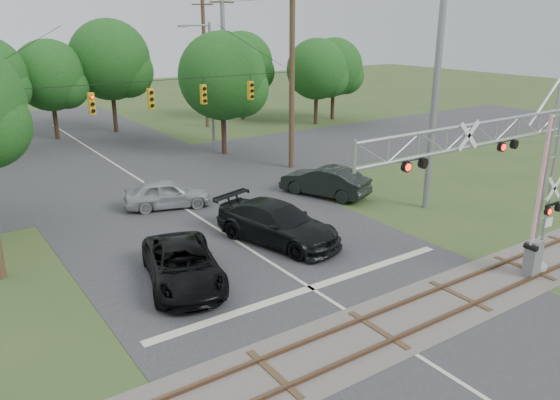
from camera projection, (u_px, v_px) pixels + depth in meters
ground at (427, 362)px, 15.81m from camera, size 160.00×160.00×0.00m
road_main at (248, 248)px, 23.63m from camera, size 14.00×90.00×0.02m
road_cross at (133, 176)px, 34.58m from camera, size 90.00×12.00×0.02m
railroad_track at (378, 330)px, 17.37m from camera, size 90.00×3.20×0.17m
crossing_gantry at (503, 175)px, 18.47m from camera, size 10.32×0.92×7.20m
traffic_signal_span at (166, 91)px, 30.16m from camera, size 19.34×0.36×11.50m
pickup_black at (183, 265)px, 20.28m from camera, size 3.90×6.00×1.53m
car_dark at (278, 223)px, 24.08m from camera, size 4.05×6.52×1.76m
sedan_silver at (167, 194)px, 28.58m from camera, size 4.79×3.05×1.52m
suv_dark at (325, 181)px, 30.49m from camera, size 3.53×5.35×1.66m
streetlight at (209, 81)px, 39.71m from camera, size 2.47×0.26×9.25m
utility_poles at (171, 78)px, 33.18m from camera, size 24.74×27.32×13.29m
treeline at (35, 73)px, 39.72m from camera, size 55.77×26.91×9.94m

